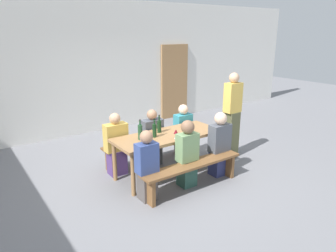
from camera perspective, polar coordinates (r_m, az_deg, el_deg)
name	(u,v)px	position (r m, az deg, el deg)	size (l,w,h in m)	color
ground_plane	(168,174)	(5.69, 0.00, -8.70)	(24.00, 24.00, 0.00)	slate
back_wall	(93,68)	(7.99, -13.57, 10.33)	(14.00, 0.20, 3.20)	silver
wooden_door	(175,82)	(9.11, 1.20, 8.08)	(0.90, 0.06, 2.10)	#9E7247
tasting_table	(168,139)	(5.43, 0.00, -2.36)	(1.93, 0.76, 0.75)	#9E7247
bench_near	(193,169)	(5.05, 4.51, -7.82)	(1.83, 0.30, 0.45)	brown
bench_far	(148,145)	(6.07, -3.72, -3.41)	(1.83, 0.30, 0.45)	brown
wine_bottle_0	(155,130)	(5.23, -2.48, -0.76)	(0.07, 0.07, 0.33)	#143319
wine_bottle_1	(140,132)	(5.14, -5.11, -1.04)	(0.07, 0.07, 0.34)	#234C2D
wine_bottle_2	(159,126)	(5.47, -1.61, -0.01)	(0.07, 0.07, 0.32)	#143319
wine_glass_0	(176,132)	(5.16, 1.46, -1.09)	(0.08, 0.08, 0.16)	silver
wine_glass_1	(190,124)	(5.67, 4.01, 0.43)	(0.07, 0.07, 0.15)	silver
wine_glass_2	(145,135)	(5.03, -4.26, -1.56)	(0.07, 0.07, 0.17)	silver
seated_guest_near_0	(147,167)	(4.69, -3.87, -7.49)	(0.32, 0.24, 1.10)	#554F4C
seated_guest_near_1	(187,155)	(5.08, 3.52, -5.22)	(0.35, 0.24, 1.13)	#2A5145
seated_guest_near_2	(219,145)	(5.53, 9.36, -3.50)	(0.38, 0.24, 1.15)	navy
seated_guest_far_0	(116,146)	(5.56, -9.43, -3.63)	(0.40, 0.24, 1.13)	#503671
seated_guest_far_1	(152,139)	(5.91, -2.88, -2.40)	(0.41, 0.24, 1.08)	#55565A
seated_guest_far_2	(183,132)	(6.31, 2.75, -1.06)	(0.35, 0.24, 1.08)	#573743
standing_host	(232,117)	(6.29, 11.56, 1.64)	(0.33, 0.24, 1.71)	#515335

